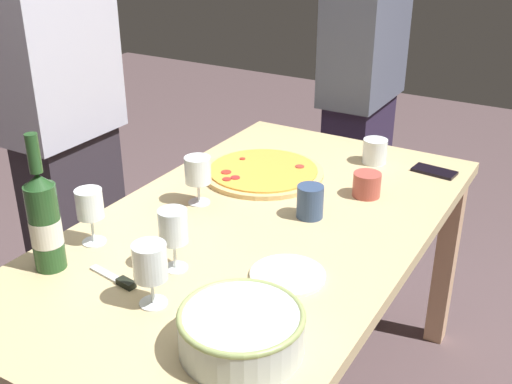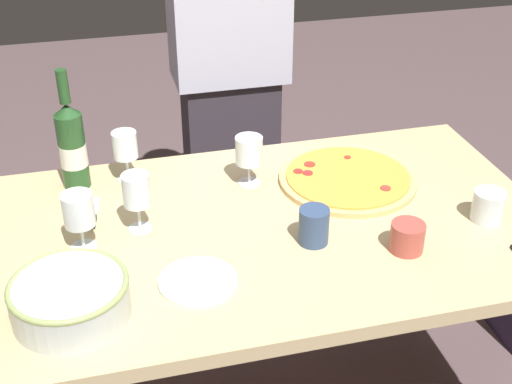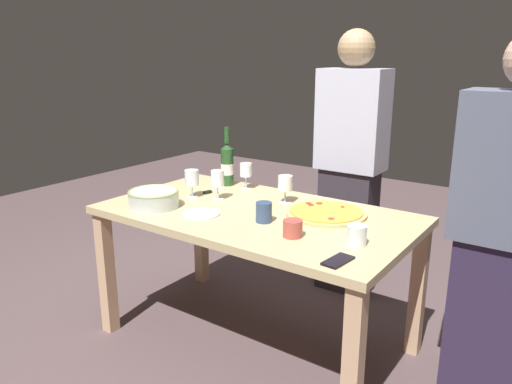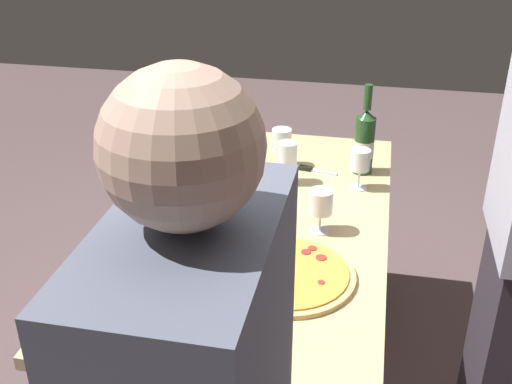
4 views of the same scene
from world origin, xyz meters
The scene contains 16 objects.
dining_table centered at (0.00, 0.00, 0.66)m, with size 1.60×0.90×0.75m.
pizza centered at (0.32, 0.16, 0.76)m, with size 0.41×0.41×0.02m.
serving_bowl centered at (-0.49, -0.25, 0.80)m, with size 0.27×0.27×0.09m.
wine_bottle centered at (-0.46, 0.34, 0.88)m, with size 0.08×0.08×0.36m.
wine_glass_near_pizza centered at (-0.31, 0.33, 0.86)m, with size 0.07×0.07×0.16m.
wine_glass_by_bottle centered at (-0.45, 0.01, 0.86)m, with size 0.08×0.08×0.16m.
wine_glass_far_left centered at (0.04, 0.22, 0.85)m, with size 0.08×0.08×0.15m.
wine_glass_far_right centered at (-0.30, 0.06, 0.87)m, with size 0.07×0.07×0.17m.
cup_amber centered at (0.12, -0.11, 0.80)m, with size 0.08×0.08×0.10m, color #33496F.
cup_ceramic centered at (0.34, -0.20, 0.79)m, with size 0.09×0.09×0.08m, color #B24C41.
cup_spare centered at (0.61, -0.13, 0.79)m, with size 0.09×0.09×0.09m, color white.
side_plate centered at (-0.20, -0.21, 0.76)m, with size 0.19×0.19×0.01m, color white.
cell_phone centered at (0.63, -0.34, 0.76)m, with size 0.07×0.14×0.01m, color black.
pizza_knife centered at (-0.42, 0.15, 0.76)m, with size 0.05×0.16×0.02m.
person_host centered at (0.12, 0.87, 0.86)m, with size 0.41×0.24×1.68m.
person_guest_left centered at (1.15, 0.14, 0.82)m, with size 0.45×0.24×1.62m.
Camera 1 is at (-1.38, -0.81, 1.61)m, focal length 44.39 mm.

